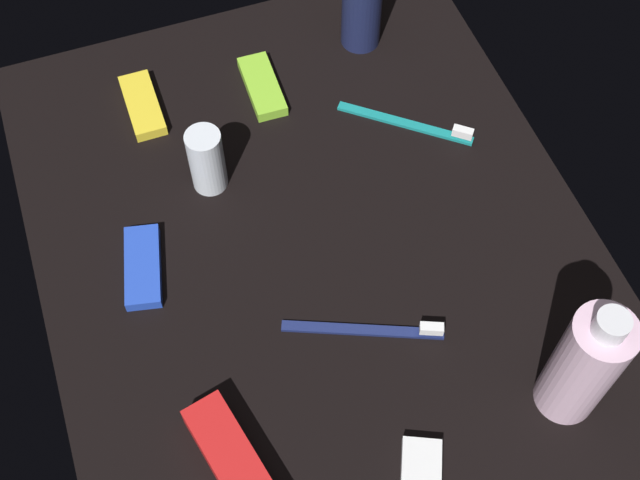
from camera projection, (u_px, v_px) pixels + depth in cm
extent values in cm
cube|color=black|center=(320.00, 256.00, 99.29)|extent=(84.00, 64.00, 1.20)
cylinder|color=silver|center=(584.00, 366.00, 82.62)|extent=(6.35, 6.35, 16.35)
cylinder|color=silver|center=(611.00, 325.00, 74.70)|extent=(3.20, 3.20, 2.20)
cylinder|color=silver|center=(207.00, 160.00, 100.22)|extent=(4.28, 4.28, 9.05)
cube|color=navy|center=(363.00, 329.00, 93.19)|extent=(8.15, 17.03, 0.90)
cube|color=white|center=(432.00, 329.00, 92.07)|extent=(2.03, 2.82, 1.20)
cube|color=teal|center=(405.00, 122.00, 108.45)|extent=(12.29, 14.72, 0.90)
cube|color=white|center=(463.00, 132.00, 106.26)|extent=(2.49, 2.71, 1.20)
cube|color=red|center=(243.00, 478.00, 83.50)|extent=(18.14, 8.14, 3.20)
cube|color=#8CD133|center=(262.00, 86.00, 111.23)|extent=(10.51, 4.28, 1.50)
cube|color=yellow|center=(143.00, 105.00, 109.53)|extent=(10.41, 4.04, 1.50)
cube|color=blue|center=(143.00, 267.00, 96.98)|extent=(11.02, 6.14, 1.50)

